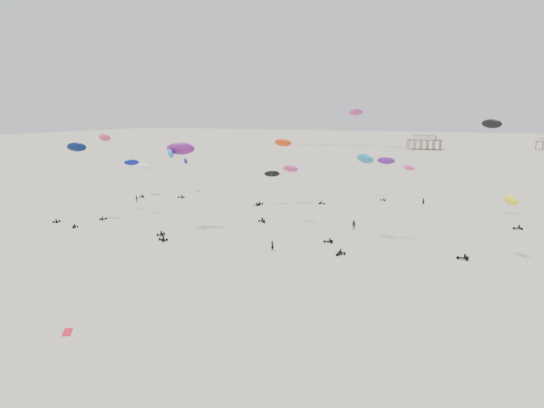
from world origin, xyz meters
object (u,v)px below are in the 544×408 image
at_px(pavilion_small, 543,144).
at_px(rig_0, 268,181).
at_px(rig_9, 359,173).
at_px(pavilion_main, 424,143).
at_px(rig_4, 281,187).
at_px(spectator_0, 272,251).

distance_m(pavilion_small, rig_0, 268.54).
distance_m(pavilion_small, rig_9, 289.89).
distance_m(pavilion_main, pavilion_small, 76.16).
height_order(pavilion_small, rig_4, rig_4).
bearing_deg(pavilion_main, rig_4, -88.72).
xyz_separation_m(pavilion_small, spectator_0, (-56.41, -299.80, -3.49)).
bearing_deg(spectator_0, pavilion_small, -80.66).
distance_m(rig_4, rig_9, 22.25).
relative_size(pavilion_small, rig_0, 0.97).
bearing_deg(rig_0, pavilion_small, -140.88).
bearing_deg(spectator_0, rig_9, -110.92).
distance_m(pavilion_main, spectator_0, 270.17).
bearing_deg(spectator_0, rig_0, -44.52).
xyz_separation_m(pavilion_main, rig_9, (25.32, -256.27, 8.92)).
xyz_separation_m(pavilion_main, rig_4, (5.51, -247.41, 3.97)).
bearing_deg(pavilion_main, pavilion_small, 23.20).
relative_size(pavilion_main, rig_9, 1.23).
bearing_deg(rig_4, spectator_0, 62.33).
xyz_separation_m(rig_0, rig_9, (31.95, -28.90, 6.82)).
height_order(rig_0, rig_4, rig_4).
height_order(rig_0, spectator_0, rig_0).
relative_size(rig_0, rig_9, 0.55).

